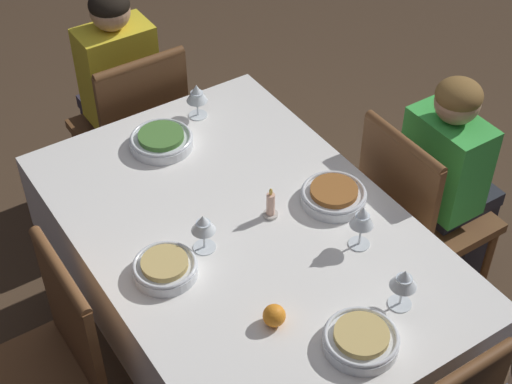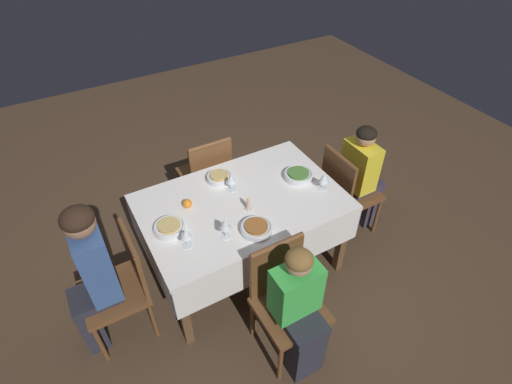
# 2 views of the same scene
# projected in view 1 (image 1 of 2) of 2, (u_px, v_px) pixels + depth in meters

# --- Properties ---
(ground_plane) EXTENTS (8.00, 8.00, 0.00)m
(ground_plane) POSITION_uv_depth(u_px,v_px,m) (246.00, 364.00, 2.99)
(ground_plane) COLOR #4C3826
(dining_table) EXTENTS (1.48, 0.98, 0.73)m
(dining_table) POSITION_uv_depth(u_px,v_px,m) (244.00, 248.00, 2.57)
(dining_table) COLOR white
(dining_table) RESTS_ON ground_plane
(chair_north) EXTENTS (0.42, 0.42, 0.88)m
(chair_north) POSITION_uv_depth(u_px,v_px,m) (416.00, 211.00, 2.92)
(chair_north) COLOR brown
(chair_north) RESTS_ON ground_plane
(chair_west) EXTENTS (0.42, 0.42, 0.88)m
(chair_west) POSITION_uv_depth(u_px,v_px,m) (135.00, 128.00, 3.30)
(chair_west) COLOR brown
(chair_west) RESTS_ON ground_plane
(chair_south) EXTENTS (0.42, 0.42, 0.88)m
(chair_south) POSITION_uv_depth(u_px,v_px,m) (43.00, 371.00, 2.39)
(chair_south) COLOR brown
(chair_south) RESTS_ON ground_plane
(person_child_green) EXTENTS (0.30, 0.33, 1.03)m
(person_child_green) POSITION_uv_depth(u_px,v_px,m) (452.00, 180.00, 2.94)
(person_child_green) COLOR #282833
(person_child_green) RESTS_ON ground_plane
(person_child_yellow) EXTENTS (0.33, 0.30, 1.07)m
(person_child_yellow) POSITION_uv_depth(u_px,v_px,m) (116.00, 90.00, 3.34)
(person_child_yellow) COLOR #383342
(person_child_yellow) RESTS_ON ground_plane
(bowl_east) EXTENTS (0.21, 0.21, 0.06)m
(bowl_east) POSITION_uv_depth(u_px,v_px,m) (361.00, 339.00, 2.14)
(bowl_east) COLOR silver
(bowl_east) RESTS_ON dining_table
(wine_glass_east) EXTENTS (0.08, 0.08, 0.14)m
(wine_glass_east) POSITION_uv_depth(u_px,v_px,m) (404.00, 280.00, 2.20)
(wine_glass_east) COLOR white
(wine_glass_east) RESTS_ON dining_table
(bowl_north) EXTENTS (0.22, 0.22, 0.06)m
(bowl_north) POSITION_uv_depth(u_px,v_px,m) (334.00, 195.00, 2.58)
(bowl_north) COLOR silver
(bowl_north) RESTS_ON dining_table
(wine_glass_north) EXTENTS (0.07, 0.07, 0.16)m
(wine_glass_north) POSITION_uv_depth(u_px,v_px,m) (362.00, 218.00, 2.37)
(wine_glass_north) COLOR white
(wine_glass_north) RESTS_ON dining_table
(bowl_west) EXTENTS (0.23, 0.23, 0.06)m
(bowl_west) POSITION_uv_depth(u_px,v_px,m) (161.00, 140.00, 2.80)
(bowl_west) COLOR silver
(bowl_west) RESTS_ON dining_table
(wine_glass_west) EXTENTS (0.08, 0.08, 0.14)m
(wine_glass_west) POSITION_uv_depth(u_px,v_px,m) (197.00, 94.00, 2.89)
(wine_glass_west) COLOR white
(wine_glass_west) RESTS_ON dining_table
(bowl_south) EXTENTS (0.20, 0.20, 0.06)m
(bowl_south) POSITION_uv_depth(u_px,v_px,m) (165.00, 267.00, 2.34)
(bowl_south) COLOR silver
(bowl_south) RESTS_ON dining_table
(wine_glass_south) EXTENTS (0.08, 0.08, 0.14)m
(wine_glass_south) POSITION_uv_depth(u_px,v_px,m) (203.00, 225.00, 2.37)
(wine_glass_south) COLOR white
(wine_glass_south) RESTS_ON dining_table
(candle_centerpiece) EXTENTS (0.05, 0.05, 0.12)m
(candle_centerpiece) POSITION_uv_depth(u_px,v_px,m) (270.00, 206.00, 2.52)
(candle_centerpiece) COLOR beige
(candle_centerpiece) RESTS_ON dining_table
(orange_fruit) EXTENTS (0.07, 0.07, 0.07)m
(orange_fruit) POSITION_uv_depth(u_px,v_px,m) (274.00, 316.00, 2.20)
(orange_fruit) COLOR orange
(orange_fruit) RESTS_ON dining_table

